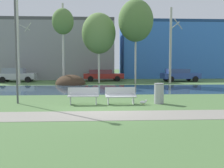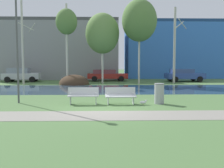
% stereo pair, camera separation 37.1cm
% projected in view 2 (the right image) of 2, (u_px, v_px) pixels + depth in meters
% --- Properties ---
extents(ground_plane, '(120.00, 120.00, 0.00)m').
position_uv_depth(ground_plane, '(103.00, 88.00, 22.20)').
color(ground_plane, '#4C703D').
extents(paved_path_strip, '(60.00, 1.95, 0.01)m').
position_uv_depth(paved_path_strip, '(101.00, 115.00, 10.60)').
color(paved_path_strip, gray).
rests_on(paved_path_strip, ground).
extents(river_band, '(80.00, 7.44, 0.01)m').
position_uv_depth(river_band, '(103.00, 89.00, 21.16)').
color(river_band, '#2D475B').
rests_on(river_band, ground).
extents(soil_mound, '(3.02, 3.37, 1.94)m').
position_uv_depth(soil_mound, '(74.00, 84.00, 26.01)').
color(soil_mound, '#423021').
rests_on(soil_mound, ground).
extents(bench_left, '(1.62, 0.63, 0.87)m').
position_uv_depth(bench_left, '(83.00, 95.00, 13.44)').
color(bench_left, '#B2B5B7').
rests_on(bench_left, ground).
extents(bench_right, '(1.62, 0.63, 0.87)m').
position_uv_depth(bench_right, '(121.00, 95.00, 13.50)').
color(bench_right, '#B2B5B7').
rests_on(bench_right, ground).
extents(trash_bin, '(0.53, 0.53, 1.08)m').
position_uv_depth(trash_bin, '(159.00, 93.00, 13.59)').
color(trash_bin, '#999B9E').
rests_on(trash_bin, ground).
extents(seagull, '(0.42, 0.15, 0.25)m').
position_uv_depth(seagull, '(143.00, 102.00, 13.33)').
color(seagull, white).
rests_on(seagull, ground).
extents(streetlamp, '(0.32, 0.32, 5.85)m').
position_uv_depth(streetlamp, '(17.00, 30.00, 13.58)').
color(streetlamp, '#4C4C51').
rests_on(streetlamp, ground).
extents(birch_far_left, '(1.47, 2.54, 8.24)m').
position_uv_depth(birch_far_left, '(23.00, 42.00, 25.60)').
color(birch_far_left, beige).
rests_on(birch_far_left, ground).
extents(birch_left, '(2.09, 2.09, 7.87)m').
position_uv_depth(birch_left, '(66.00, 22.00, 25.26)').
color(birch_left, beige).
rests_on(birch_left, ground).
extents(birch_center_left, '(3.48, 3.48, 7.25)m').
position_uv_depth(birch_center_left, '(102.00, 33.00, 26.71)').
color(birch_center_left, beige).
rests_on(birch_center_left, ground).
extents(birch_center, '(3.50, 3.50, 8.46)m').
position_uv_depth(birch_center, '(139.00, 21.00, 25.95)').
color(birch_center, beige).
rests_on(birch_center, ground).
extents(birch_center_right, '(1.31, 2.07, 7.87)m').
position_uv_depth(birch_center_right, '(175.00, 45.00, 26.95)').
color(birch_center_right, '#BCB7A8').
rests_on(birch_center_right, ground).
extents(parked_van_nearest_silver, '(4.13, 2.30, 1.57)m').
position_uv_depth(parked_van_nearest_silver, '(21.00, 75.00, 29.25)').
color(parked_van_nearest_silver, '#B2B5BC').
rests_on(parked_van_nearest_silver, ground).
extents(parked_sedan_second_red, '(4.75, 2.19, 1.34)m').
position_uv_depth(parked_sedan_second_red, '(106.00, 75.00, 30.37)').
color(parked_sedan_second_red, maroon).
rests_on(parked_sedan_second_red, ground).
extents(parked_hatch_third_blue, '(4.38, 2.31, 1.43)m').
position_uv_depth(parked_hatch_third_blue, '(184.00, 75.00, 29.57)').
color(parked_hatch_third_blue, '#2D4793').
rests_on(parked_hatch_third_blue, ground).
extents(building_grey_warehouse, '(16.95, 9.46, 7.71)m').
position_uv_depth(building_grey_warehouse, '(57.00, 50.00, 36.39)').
color(building_grey_warehouse, gray).
rests_on(building_grey_warehouse, ground).
extents(building_blue_store, '(14.23, 6.91, 7.92)m').
position_uv_depth(building_blue_store, '(175.00, 50.00, 37.57)').
color(building_blue_store, '#3870C6').
rests_on(building_blue_store, ground).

